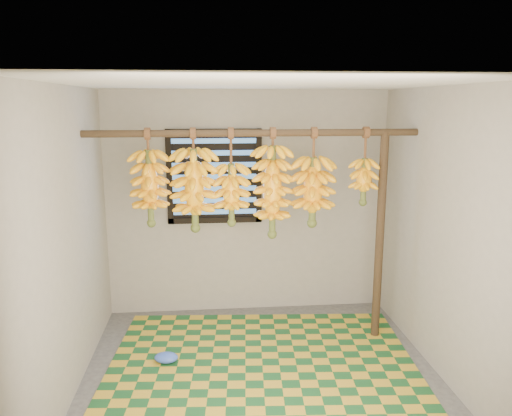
{
  "coord_description": "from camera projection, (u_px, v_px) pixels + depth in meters",
  "views": [
    {
      "loc": [
        -0.42,
        -3.75,
        2.26
      ],
      "look_at": [
        0.0,
        0.55,
        1.35
      ],
      "focal_mm": 35.0,
      "sensor_mm": 36.0,
      "label": 1
    }
  ],
  "objects": [
    {
      "name": "banana_bunch_e",
      "position": [
        313.0,
        192.0,
        4.59
      ],
      "size": [
        0.37,
        0.37,
        0.91
      ],
      "color": "brown",
      "rests_on": "hanging_pole"
    },
    {
      "name": "banana_bunch_f",
      "position": [
        364.0,
        181.0,
        4.62
      ],
      "size": [
        0.26,
        0.26,
        0.72
      ],
      "color": "brown",
      "rests_on": "hanging_pole"
    },
    {
      "name": "plastic_bag",
      "position": [
        166.0,
        358.0,
        4.41
      ],
      "size": [
        0.23,
        0.18,
        0.09
      ],
      "primitive_type": "ellipsoid",
      "rotation": [
        0.0,
        0.0,
        -0.14
      ],
      "color": "blue",
      "rests_on": "woven_mat"
    },
    {
      "name": "ceiling",
      "position": [
        263.0,
        83.0,
        3.66
      ],
      "size": [
        3.0,
        3.0,
        0.01
      ],
      "primitive_type": "cube",
      "color": "silver",
      "rests_on": "wall_back"
    },
    {
      "name": "wall_back",
      "position": [
        247.0,
        203.0,
        5.38
      ],
      "size": [
        3.0,
        0.01,
        2.4
      ],
      "primitive_type": "cube",
      "color": "gray",
      "rests_on": "floor"
    },
    {
      "name": "window",
      "position": [
        214.0,
        177.0,
        5.25
      ],
      "size": [
        1.0,
        0.04,
        1.0
      ],
      "color": "black",
      "rests_on": "wall_back"
    },
    {
      "name": "wall_right",
      "position": [
        447.0,
        236.0,
        4.05
      ],
      "size": [
        0.01,
        3.0,
        2.4
      ],
      "primitive_type": "cube",
      "color": "gray",
      "rests_on": "floor"
    },
    {
      "name": "banana_bunch_c",
      "position": [
        231.0,
        194.0,
        4.52
      ],
      "size": [
        0.32,
        0.32,
        0.88
      ],
      "color": "brown",
      "rests_on": "hanging_pole"
    },
    {
      "name": "support_post",
      "position": [
        380.0,
        238.0,
        4.75
      ],
      "size": [
        0.08,
        0.08,
        2.0
      ],
      "primitive_type": "cylinder",
      "color": "#3F2E1B",
      "rests_on": "floor"
    },
    {
      "name": "wall_left",
      "position": [
        65.0,
        246.0,
        3.77
      ],
      "size": [
        0.01,
        3.0,
        2.4
      ],
      "primitive_type": "cube",
      "color": "gray",
      "rests_on": "floor"
    },
    {
      "name": "banana_bunch_a",
      "position": [
        150.0,
        188.0,
        4.44
      ],
      "size": [
        0.34,
        0.34,
        0.87
      ],
      "color": "brown",
      "rests_on": "hanging_pole"
    },
    {
      "name": "woven_mat",
      "position": [
        262.0,
        366.0,
        4.36
      ],
      "size": [
        2.84,
        2.34,
        0.01
      ],
      "primitive_type": "cube",
      "rotation": [
        0.0,
        0.0,
        -0.08
      ],
      "color": "#164D23",
      "rests_on": "floor"
    },
    {
      "name": "hanging_pole",
      "position": [
        254.0,
        133.0,
        4.43
      ],
      "size": [
        3.0,
        0.06,
        0.06
      ],
      "primitive_type": "cylinder",
      "rotation": [
        0.0,
        1.57,
        0.0
      ],
      "color": "#3F2E1B",
      "rests_on": "wall_left"
    },
    {
      "name": "banana_bunch_d",
      "position": [
        272.0,
        192.0,
        4.55
      ],
      "size": [
        0.33,
        0.33,
        1.0
      ],
      "color": "brown",
      "rests_on": "hanging_pole"
    },
    {
      "name": "banana_bunch_b",
      "position": [
        194.0,
        190.0,
        4.48
      ],
      "size": [
        0.39,
        0.39,
        0.93
      ],
      "color": "brown",
      "rests_on": "hanging_pole"
    },
    {
      "name": "floor",
      "position": [
        262.0,
        380.0,
        4.16
      ],
      "size": [
        3.0,
        3.0,
        0.01
      ],
      "primitive_type": "cube",
      "color": "#444444",
      "rests_on": "ground"
    }
  ]
}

